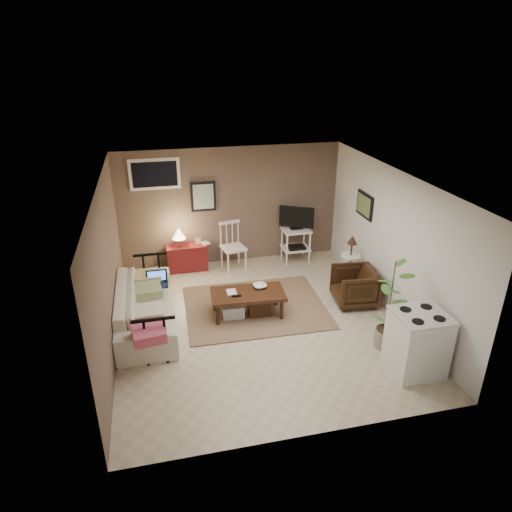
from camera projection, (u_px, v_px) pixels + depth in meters
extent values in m
plane|color=#C1B293|center=(259.00, 322.00, 7.53)|extent=(5.00, 5.00, 0.00)
cube|color=black|center=(203.00, 196.00, 9.02)|extent=(0.50, 0.03, 0.60)
cube|color=black|center=(365.00, 205.00, 8.29)|extent=(0.03, 0.60, 0.45)
cube|color=white|center=(155.00, 174.00, 8.62)|extent=(0.96, 0.03, 0.60)
cube|color=brown|center=(255.00, 307.00, 7.94)|extent=(2.43, 1.96, 0.02)
cube|color=#3C1D10|center=(248.00, 294.00, 7.55)|extent=(1.25, 0.70, 0.06)
cylinder|color=#3C1D10|center=(218.00, 315.00, 7.35)|extent=(0.06, 0.06, 0.38)
cylinder|color=#3C1D10|center=(282.00, 310.00, 7.51)|extent=(0.06, 0.06, 0.38)
cylinder|color=#3C1D10|center=(215.00, 301.00, 7.77)|extent=(0.06, 0.06, 0.38)
cylinder|color=#3C1D10|center=(276.00, 296.00, 7.93)|extent=(0.06, 0.06, 0.38)
cube|color=black|center=(236.00, 296.00, 7.41)|extent=(0.15, 0.06, 0.02)
cube|color=#432618|center=(259.00, 307.00, 7.69)|extent=(0.37, 0.33, 0.26)
cube|color=silver|center=(233.00, 310.00, 7.63)|extent=(0.37, 0.33, 0.22)
imported|color=beige|center=(145.00, 300.00, 7.30)|extent=(0.66, 2.27, 0.89)
cube|color=black|center=(158.00, 285.00, 7.60)|extent=(0.35, 0.24, 0.02)
cube|color=black|center=(157.00, 276.00, 7.67)|extent=(0.35, 0.02, 0.22)
cube|color=#3374E9|center=(157.00, 276.00, 7.66)|extent=(0.29, 0.00, 0.17)
cube|color=maroon|center=(187.00, 257.00, 9.22)|extent=(0.80, 0.35, 0.53)
cylinder|color=#AA7E41|center=(179.00, 242.00, 9.02)|extent=(0.09, 0.09, 0.18)
cone|color=#FFE0B7|center=(179.00, 233.00, 8.93)|extent=(0.27, 0.27, 0.21)
cube|color=tan|center=(198.00, 241.00, 9.15)|extent=(0.11, 0.02, 0.13)
cube|color=white|center=(233.00, 248.00, 9.17)|extent=(0.52, 0.52, 0.04)
cylinder|color=white|center=(228.00, 264.00, 9.04)|extent=(0.04, 0.04, 0.44)
cylinder|color=white|center=(246.00, 261.00, 9.19)|extent=(0.04, 0.04, 0.44)
cylinder|color=white|center=(222.00, 257.00, 9.36)|extent=(0.04, 0.04, 0.44)
cylinder|color=white|center=(239.00, 254.00, 9.50)|extent=(0.04, 0.04, 0.44)
cube|color=white|center=(229.00, 222.00, 9.14)|extent=(0.44, 0.13, 0.06)
cube|color=white|center=(296.00, 230.00, 9.43)|extent=(0.56, 0.46, 0.04)
cube|color=white|center=(295.00, 248.00, 9.60)|extent=(0.56, 0.46, 0.03)
cylinder|color=white|center=(287.00, 250.00, 9.35)|extent=(0.04, 0.04, 0.72)
cylinder|color=white|center=(310.00, 247.00, 9.45)|extent=(0.04, 0.04, 0.72)
cylinder|color=white|center=(282.00, 243.00, 9.69)|extent=(0.04, 0.04, 0.72)
cylinder|color=white|center=(304.00, 241.00, 9.79)|extent=(0.04, 0.04, 0.72)
cube|color=black|center=(296.00, 228.00, 9.41)|extent=(0.26, 0.14, 0.03)
cube|color=black|center=(297.00, 217.00, 9.31)|extent=(0.66, 0.38, 0.43)
cube|color=#E98B5A|center=(297.00, 217.00, 9.31)|extent=(0.55, 0.29, 0.35)
cube|color=black|center=(296.00, 248.00, 9.55)|extent=(0.36, 0.26, 0.10)
cylinder|color=white|center=(348.00, 283.00, 8.76)|extent=(0.26, 0.26, 0.03)
cylinder|color=white|center=(350.00, 270.00, 8.64)|extent=(0.05, 0.05, 0.56)
cylinder|color=white|center=(351.00, 256.00, 8.52)|extent=(0.37, 0.37, 0.03)
cylinder|color=black|center=(351.00, 249.00, 8.46)|extent=(0.03, 0.03, 0.24)
cone|color=#321E14|center=(352.00, 240.00, 8.39)|extent=(0.19, 0.19, 0.17)
imported|color=black|center=(355.00, 285.00, 7.95)|extent=(0.72, 0.76, 0.72)
cylinder|color=#A18D80|center=(385.00, 338.00, 6.86)|extent=(0.32, 0.32, 0.29)
cylinder|color=#4C602D|center=(391.00, 296.00, 6.57)|extent=(0.02, 0.02, 1.13)
cube|color=white|center=(417.00, 343.00, 6.23)|extent=(0.68, 0.63, 0.88)
cube|color=silver|center=(422.00, 315.00, 6.04)|extent=(0.70, 0.65, 0.03)
cylinder|color=black|center=(418.00, 322.00, 5.86)|extent=(0.16, 0.16, 0.01)
cylinder|color=black|center=(440.00, 319.00, 5.93)|extent=(0.16, 0.16, 0.01)
cylinder|color=black|center=(406.00, 309.00, 6.14)|extent=(0.16, 0.16, 0.01)
cylinder|color=black|center=(426.00, 307.00, 6.20)|extent=(0.16, 0.16, 0.01)
imported|color=#3C1D10|center=(260.00, 282.00, 7.65)|extent=(0.23, 0.09, 0.22)
imported|color=#3C1D10|center=(227.00, 287.00, 7.48)|extent=(0.16, 0.02, 0.21)
imported|color=#3C1D10|center=(202.00, 240.00, 9.12)|extent=(0.15, 0.06, 0.20)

